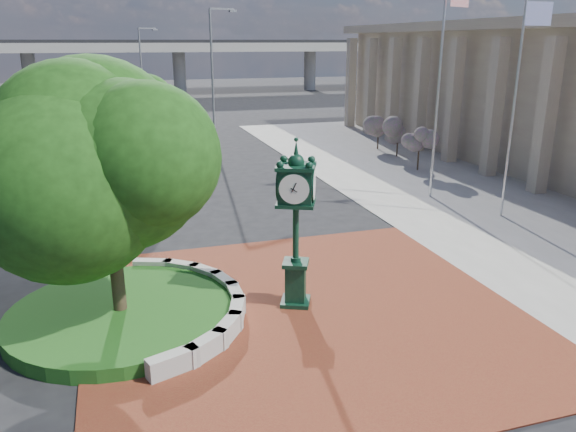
# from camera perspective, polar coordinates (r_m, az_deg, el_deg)

# --- Properties ---
(ground) EXTENTS (200.00, 200.00, 0.00)m
(ground) POSITION_cam_1_polar(r_m,az_deg,el_deg) (17.08, 0.61, -8.32)
(ground) COLOR black
(ground) RESTS_ON ground
(plaza) EXTENTS (12.00, 12.00, 0.04)m
(plaza) POSITION_cam_1_polar(r_m,az_deg,el_deg) (16.22, 1.70, -9.72)
(plaza) COLOR maroon
(plaza) RESTS_ON ground
(sidewalk) EXTENTS (20.00, 50.00, 0.04)m
(sidewalk) POSITION_cam_1_polar(r_m,az_deg,el_deg) (33.03, 22.29, 3.16)
(sidewalk) COLOR #9E9B93
(sidewalk) RESTS_ON ground
(planter_wall) EXTENTS (2.96, 6.77, 0.54)m
(planter_wall) POSITION_cam_1_polar(r_m,az_deg,el_deg) (16.42, -8.53, -8.59)
(planter_wall) COLOR #9E9B93
(planter_wall) RESTS_ON ground
(grass_bed) EXTENTS (6.10, 6.10, 0.40)m
(grass_bed) POSITION_cam_1_polar(r_m,az_deg,el_deg) (16.33, -16.59, -9.60)
(grass_bed) COLOR #1D4A15
(grass_bed) RESTS_ON ground
(overpass) EXTENTS (90.00, 12.00, 7.50)m
(overpass) POSITION_cam_1_polar(r_m,az_deg,el_deg) (84.77, -14.75, 16.28)
(overpass) COLOR #9E9B93
(overpass) RESTS_ON ground
(tree_planter) EXTENTS (5.20, 5.20, 6.33)m
(tree_planter) POSITION_cam_1_polar(r_m,az_deg,el_deg) (15.10, -17.74, 2.43)
(tree_planter) COLOR #38281C
(tree_planter) RESTS_ON ground
(tree_street) EXTENTS (4.40, 4.40, 5.45)m
(tree_street) POSITION_cam_1_polar(r_m,az_deg,el_deg) (32.92, -16.02, 9.46)
(tree_street) COLOR #38281C
(tree_street) RESTS_ON ground
(post_clock) EXTENTS (1.27, 1.27, 4.86)m
(post_clock) POSITION_cam_1_polar(r_m,az_deg,el_deg) (15.68, 0.80, -0.21)
(post_clock) COLOR black
(post_clock) RESTS_ON ground
(parked_car) EXTENTS (2.42, 4.76, 1.55)m
(parked_car) POSITION_cam_1_polar(r_m,az_deg,el_deg) (56.07, -12.48, 10.22)
(parked_car) COLOR #570C14
(parked_car) RESTS_ON ground
(flagpole_a) EXTENTS (1.53, 0.65, 10.21)m
(flagpole_a) POSITION_cam_1_polar(r_m,az_deg,el_deg) (27.81, 15.03, 12.33)
(flagpole_a) COLOR silver
(flagpole_a) RESTS_ON ground
(flagpole_b) EXTENTS (1.44, 0.16, 9.19)m
(flagpole_b) POSITION_cam_1_polar(r_m,az_deg,el_deg) (25.54, 21.95, 10.11)
(flagpole_b) COLOR silver
(flagpole_b) RESTS_ON ground
(street_lamp_near) EXTENTS (2.09, 0.82, 9.57)m
(street_lamp_near) POSITION_cam_1_polar(r_m,az_deg,el_deg) (41.69, -7.44, 14.80)
(street_lamp_near) COLOR slate
(street_lamp_near) RESTS_ON ground
(street_lamp_far) EXTENTS (1.80, 0.91, 8.51)m
(street_lamp_far) POSITION_cam_1_polar(r_m,az_deg,el_deg) (54.53, -14.47, 14.34)
(street_lamp_far) COLOR slate
(street_lamp_far) RESTS_ON ground
(shrub_near) EXTENTS (1.20, 1.20, 2.20)m
(shrub_near) POSITION_cam_1_polar(r_m,az_deg,el_deg) (34.09, 13.18, 7.13)
(shrub_near) COLOR #38281C
(shrub_near) RESTS_ON ground
(shrub_mid) EXTENTS (1.20, 1.20, 2.20)m
(shrub_mid) POSITION_cam_1_polar(r_m,az_deg,el_deg) (37.98, 11.12, 8.28)
(shrub_mid) COLOR #38281C
(shrub_mid) RESTS_ON ground
(shrub_far) EXTENTS (1.20, 1.20, 2.20)m
(shrub_far) POSITION_cam_1_polar(r_m,az_deg,el_deg) (40.39, 9.18, 8.91)
(shrub_far) COLOR #38281C
(shrub_far) RESTS_ON ground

